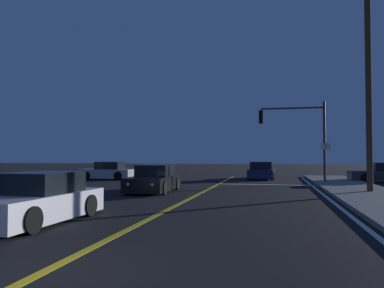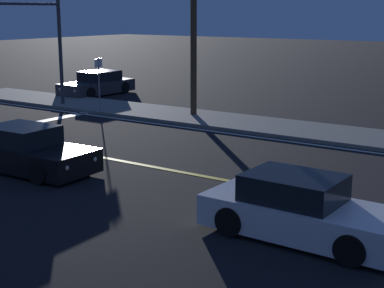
{
  "view_description": "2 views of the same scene",
  "coord_description": "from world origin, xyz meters",
  "px_view_note": "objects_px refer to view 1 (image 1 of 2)",
  "views": [
    {
      "loc": [
        3.47,
        -4.93,
        1.78
      ],
      "look_at": [
        -0.78,
        14.57,
        2.42
      ],
      "focal_mm": 35.36,
      "sensor_mm": 36.0,
      "label": 1
    },
    {
      "loc": [
        -13.72,
        -0.54,
        4.69
      ],
      "look_at": [
        -0.72,
        8.32,
        1.11
      ],
      "focal_mm": 54.82,
      "sensor_mm": 36.0,
      "label": 2
    }
  ],
  "objects_px": {
    "street_sign_corner": "(326,157)",
    "car_side_waiting_silver": "(108,172)",
    "car_mid_block_white": "(38,201)",
    "car_following_oncoming_navy": "(262,171)",
    "traffic_signal_near_right": "(299,128)",
    "car_lead_oncoming_black": "(154,180)",
    "utility_pole_right": "(368,70)"
  },
  "relations": [
    {
      "from": "car_following_oncoming_navy",
      "to": "traffic_signal_near_right",
      "type": "distance_m",
      "value": 5.46
    },
    {
      "from": "car_side_waiting_silver",
      "to": "street_sign_corner",
      "type": "distance_m",
      "value": 15.86
    },
    {
      "from": "car_side_waiting_silver",
      "to": "car_mid_block_white",
      "type": "bearing_deg",
      "value": -160.37
    },
    {
      "from": "car_lead_oncoming_black",
      "to": "traffic_signal_near_right",
      "type": "distance_m",
      "value": 11.45
    },
    {
      "from": "street_sign_corner",
      "to": "utility_pole_right",
      "type": "bearing_deg",
      "value": -72.33
    },
    {
      "from": "car_mid_block_white",
      "to": "street_sign_corner",
      "type": "distance_m",
      "value": 17.02
    },
    {
      "from": "car_side_waiting_silver",
      "to": "street_sign_corner",
      "type": "bearing_deg",
      "value": -102.61
    },
    {
      "from": "car_side_waiting_silver",
      "to": "utility_pole_right",
      "type": "xyz_separation_m",
      "value": [
        16.82,
        -7.93,
        5.26
      ]
    },
    {
      "from": "car_following_oncoming_navy",
      "to": "car_mid_block_white",
      "type": "xyz_separation_m",
      "value": [
        -5.26,
        -20.81,
        -0.0
      ]
    },
    {
      "from": "traffic_signal_near_right",
      "to": "car_following_oncoming_navy",
      "type": "bearing_deg",
      "value": -55.1
    },
    {
      "from": "car_following_oncoming_navy",
      "to": "traffic_signal_near_right",
      "type": "height_order",
      "value": "traffic_signal_near_right"
    },
    {
      "from": "car_side_waiting_silver",
      "to": "car_lead_oncoming_black",
      "type": "bearing_deg",
      "value": -142.94
    },
    {
      "from": "car_mid_block_white",
      "to": "street_sign_corner",
      "type": "height_order",
      "value": "street_sign_corner"
    },
    {
      "from": "car_mid_block_white",
      "to": "traffic_signal_near_right",
      "type": "bearing_deg",
      "value": -113.46
    },
    {
      "from": "car_lead_oncoming_black",
      "to": "street_sign_corner",
      "type": "xyz_separation_m",
      "value": [
        8.83,
        5.28,
        1.15
      ]
    },
    {
      "from": "car_mid_block_white",
      "to": "utility_pole_right",
      "type": "height_order",
      "value": "utility_pole_right"
    },
    {
      "from": "car_following_oncoming_navy",
      "to": "car_side_waiting_silver",
      "type": "height_order",
      "value": "same"
    },
    {
      "from": "car_lead_oncoming_black",
      "to": "traffic_signal_near_right",
      "type": "bearing_deg",
      "value": -134.51
    },
    {
      "from": "car_following_oncoming_navy",
      "to": "car_side_waiting_silver",
      "type": "distance_m",
      "value": 11.89
    },
    {
      "from": "street_sign_corner",
      "to": "car_lead_oncoming_black",
      "type": "bearing_deg",
      "value": -149.12
    },
    {
      "from": "car_lead_oncoming_black",
      "to": "car_mid_block_white",
      "type": "distance_m",
      "value": 9.02
    },
    {
      "from": "car_side_waiting_silver",
      "to": "car_mid_block_white",
      "type": "height_order",
      "value": "same"
    },
    {
      "from": "street_sign_corner",
      "to": "car_side_waiting_silver",
      "type": "bearing_deg",
      "value": 167.07
    },
    {
      "from": "traffic_signal_near_right",
      "to": "street_sign_corner",
      "type": "relative_size",
      "value": 2.09
    },
    {
      "from": "car_lead_oncoming_black",
      "to": "car_mid_block_white",
      "type": "height_order",
      "value": "same"
    },
    {
      "from": "car_side_waiting_silver",
      "to": "street_sign_corner",
      "type": "height_order",
      "value": "street_sign_corner"
    },
    {
      "from": "car_lead_oncoming_black",
      "to": "traffic_signal_near_right",
      "type": "relative_size",
      "value": 0.81
    },
    {
      "from": "car_side_waiting_silver",
      "to": "street_sign_corner",
      "type": "xyz_separation_m",
      "value": [
        15.42,
        -3.54,
        1.15
      ]
    },
    {
      "from": "traffic_signal_near_right",
      "to": "street_sign_corner",
      "type": "height_order",
      "value": "traffic_signal_near_right"
    },
    {
      "from": "utility_pole_right",
      "to": "car_mid_block_white",
      "type": "bearing_deg",
      "value": -136.86
    },
    {
      "from": "traffic_signal_near_right",
      "to": "car_side_waiting_silver",
      "type": "bearing_deg",
      "value": -3.0
    },
    {
      "from": "car_side_waiting_silver",
      "to": "car_mid_block_white",
      "type": "distance_m",
      "value": 18.9
    }
  ]
}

